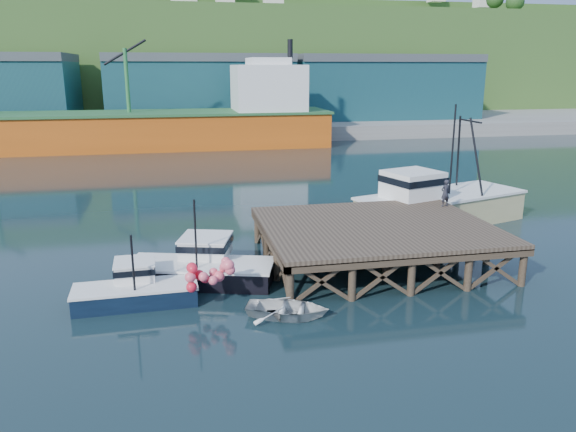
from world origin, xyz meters
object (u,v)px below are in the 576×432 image
object	(u,v)px
boat_black	(202,265)
dockworker	(445,193)
trawler	(438,200)
dinghy	(288,309)
boat_navy	(136,288)

from	to	relation	value
boat_black	dockworker	world-z (taller)	boat_black
trawler	dinghy	size ratio (longest dim) A/B	3.56
boat_black	dockworker	size ratio (longest dim) A/B	4.60
boat_black	trawler	world-z (taller)	trawler
dockworker	trawler	bearing A→B (deg)	-123.76
boat_navy	dinghy	xyz separation A→B (m)	(6.33, -2.87, -0.31)
boat_navy	dinghy	world-z (taller)	boat_navy
boat_navy	trawler	distance (m)	21.37
dockworker	boat_navy	bearing A→B (deg)	5.62
boat_black	dockworker	xyz separation A→B (m)	(14.70, 3.81, 2.14)
boat_navy	boat_black	size ratio (longest dim) A/B	0.73
boat_black	dockworker	bearing A→B (deg)	31.01
boat_black	dinghy	xyz separation A→B (m)	(3.26, -4.91, -0.43)
dinghy	trawler	bearing A→B (deg)	-25.42
boat_black	dinghy	size ratio (longest dim) A/B	2.13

